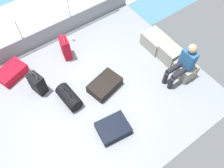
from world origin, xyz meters
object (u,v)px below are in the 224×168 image
object	(u,v)px
passenger_seated	(183,63)
suitcase_4	(12,72)
duffel_bag	(69,97)
paper_cup	(73,39)
suitcase_0	(65,48)
cargo_crate_1	(170,54)
suitcase_2	(38,84)
cargo_crate_2	(185,69)
cargo_crate_0	(155,41)
suitcase_3	(113,128)
suitcase_1	(105,85)

from	to	relation	value
passenger_seated	suitcase_4	bearing A→B (deg)	-126.86
duffel_bag	paper_cup	bearing A→B (deg)	147.03
duffel_bag	suitcase_0	bearing A→B (deg)	152.67
cargo_crate_1	suitcase_2	size ratio (longest dim) A/B	0.76
suitcase_2	paper_cup	size ratio (longest dim) A/B	7.29
cargo_crate_2	suitcase_0	world-z (taller)	suitcase_0
suitcase_0	suitcase_4	distance (m)	1.44
suitcase_0	suitcase_4	bearing A→B (deg)	-99.88
passenger_seated	duffel_bag	xyz separation A→B (m)	(-0.99, -2.48, -0.39)
suitcase_2	duffel_bag	bearing A→B (deg)	32.24
suitcase_2	cargo_crate_0	bearing A→B (deg)	80.36
suitcase_3	suitcase_4	world-z (taller)	suitcase_4
cargo_crate_1	passenger_seated	world-z (taller)	passenger_seated
cargo_crate_1	passenger_seated	bearing A→B (deg)	-21.25
cargo_crate_1	suitcase_1	world-z (taller)	cargo_crate_1
passenger_seated	paper_cup	size ratio (longest dim) A/B	10.71
cargo_crate_1	suitcase_3	bearing A→B (deg)	-72.38
cargo_crate_0	paper_cup	size ratio (longest dim) A/B	6.52
cargo_crate_2	duffel_bag	distance (m)	2.84
cargo_crate_2	passenger_seated	xyz separation A→B (m)	(0.00, -0.18, 0.37)
suitcase_4	paper_cup	bearing A→B (deg)	94.44
suitcase_1	paper_cup	xyz separation A→B (m)	(-1.78, 0.18, -0.07)
suitcase_4	duffel_bag	size ratio (longest dim) A/B	1.23
cargo_crate_0	suitcase_4	world-z (taller)	cargo_crate_0
suitcase_2	duffel_bag	distance (m)	0.80
passenger_seated	suitcase_1	size ratio (longest dim) A/B	1.27
cargo_crate_2	duffel_bag	world-z (taller)	duffel_bag
suitcase_3	cargo_crate_0	bearing A→B (deg)	119.38
passenger_seated	cargo_crate_1	bearing A→B (deg)	158.75
passenger_seated	paper_cup	distance (m)	3.01
suitcase_1	duffel_bag	bearing A→B (deg)	-101.99
suitcase_1	duffel_bag	xyz separation A→B (m)	(-0.18, -0.86, 0.05)
cargo_crate_0	duffel_bag	size ratio (longest dim) A/B	1.00
cargo_crate_1	duffel_bag	bearing A→B (deg)	-99.09
suitcase_1	suitcase_3	xyz separation A→B (m)	(0.98, -0.47, -0.01)
suitcase_2	paper_cup	bearing A→B (deg)	122.55
cargo_crate_1	cargo_crate_2	world-z (taller)	cargo_crate_1
suitcase_3	paper_cup	bearing A→B (deg)	166.73
cargo_crate_0	suitcase_4	xyz separation A→B (m)	(-1.32, -3.48, -0.07)
cargo_crate_0	cargo_crate_2	world-z (taller)	cargo_crate_0
suitcase_3	paper_cup	size ratio (longest dim) A/B	7.15
cargo_crate_0	suitcase_3	xyz separation A→B (m)	(1.30, -2.32, -0.09)
cargo_crate_1	paper_cup	bearing A→B (deg)	-140.66
paper_cup	cargo_crate_1	bearing A→B (deg)	39.34
suitcase_0	suitcase_2	size ratio (longest dim) A/B	1.10
cargo_crate_0	duffel_bag	distance (m)	2.70
suitcase_0	suitcase_3	distance (m)	2.40
cargo_crate_2	passenger_seated	bearing A→B (deg)	-90.00
duffel_bag	cargo_crate_1	bearing A→B (deg)	80.91
suitcase_3	duffel_bag	bearing A→B (deg)	-161.78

